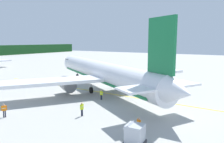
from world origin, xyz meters
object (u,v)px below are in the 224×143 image
(crew_marshaller, at_px, (101,94))
(crew_supervisor, at_px, (82,108))
(crew_loader_left, at_px, (4,109))
(cargo_container_near, at_px, (135,134))
(crew_loader_right, at_px, (139,124))
(airliner_foreground, at_px, (102,73))
(service_truck_fuel, at_px, (163,81))

(crew_marshaller, bearing_deg, crew_supervisor, -163.31)
(crew_loader_left, bearing_deg, cargo_container_near, -81.73)
(crew_marshaller, distance_m, crew_loader_left, 13.67)
(crew_loader_right, bearing_deg, cargo_container_near, -164.31)
(airliner_foreground, height_order, crew_loader_left, airliner_foreground)
(airliner_foreground, distance_m, crew_supervisor, 13.78)
(cargo_container_near, height_order, crew_loader_right, cargo_container_near)
(airliner_foreground, xyz_separation_m, crew_supervisor, (-12.36, -5.62, -2.37))
(cargo_container_near, relative_size, crew_supervisor, 1.13)
(service_truck_fuel, bearing_deg, cargo_container_near, -166.93)
(service_truck_fuel, bearing_deg, crew_marshaller, 158.96)
(crew_loader_left, bearing_deg, crew_supervisor, -55.17)
(crew_loader_right, height_order, crew_supervisor, crew_supervisor)
(crew_loader_left, bearing_deg, crew_loader_right, -73.97)
(crew_loader_left, relative_size, crew_supervisor, 0.96)
(cargo_container_near, bearing_deg, crew_supervisor, 71.07)
(crew_marshaller, bearing_deg, cargo_container_near, -133.19)
(crew_supervisor, bearing_deg, cargo_container_near, -108.93)
(airliner_foreground, xyz_separation_m, crew_loader_left, (-17.70, 2.05, -2.41))
(service_truck_fuel, height_order, cargo_container_near, service_truck_fuel)
(airliner_foreground, xyz_separation_m, crew_loader_right, (-13.18, -13.67, -2.39))
(cargo_container_near, distance_m, crew_supervisor, 9.14)
(crew_marshaller, bearing_deg, airliner_foreground, 33.76)
(cargo_container_near, relative_size, crew_loader_left, 1.17)
(crew_supervisor, bearing_deg, service_truck_fuel, -8.50)
(crew_marshaller, height_order, crew_loader_left, crew_loader_left)
(cargo_container_near, bearing_deg, service_truck_fuel, 13.07)
(crew_loader_right, xyz_separation_m, crew_supervisor, (0.82, 8.04, 0.03))
(cargo_container_near, xyz_separation_m, crew_loader_right, (2.14, 0.60, 0.08))
(service_truck_fuel, bearing_deg, crew_loader_left, 157.62)
(service_truck_fuel, height_order, crew_loader_left, service_truck_fuel)
(service_truck_fuel, distance_m, crew_loader_left, 28.34)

